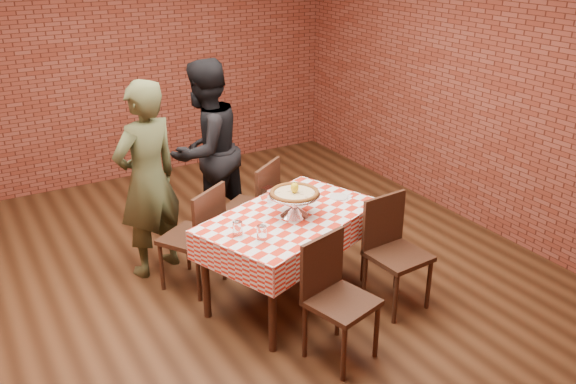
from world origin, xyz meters
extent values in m
plane|color=black|center=(0.00, 0.00, 0.00)|extent=(6.00, 6.00, 0.00)
plane|color=maroon|center=(0.00, 3.00, 1.45)|extent=(5.50, 0.00, 5.50)
cube|color=#391F14|center=(0.37, -0.34, 0.38)|extent=(1.59, 1.27, 0.75)
cylinder|color=beige|center=(0.40, -0.37, 0.94)|extent=(0.44, 0.44, 0.03)
ellipsoid|color=yellow|center=(0.40, -0.37, 0.99)|extent=(0.07, 0.07, 0.08)
cylinder|color=white|center=(-0.02, -0.60, 0.81)|extent=(0.09, 0.09, 0.11)
cylinder|color=white|center=(-0.14, -0.45, 0.81)|extent=(0.09, 0.09, 0.11)
cylinder|color=white|center=(0.89, -0.26, 0.76)|extent=(0.19, 0.19, 0.01)
cube|color=white|center=(0.93, -0.32, 0.76)|extent=(0.06, 0.06, 0.00)
cube|color=white|center=(0.99, -0.29, 0.76)|extent=(0.06, 0.06, 0.00)
cube|color=silver|center=(0.34, -0.03, 0.82)|extent=(0.11, 0.10, 0.13)
imported|color=#3E4527|center=(-0.43, 0.67, 0.86)|extent=(0.73, 0.60, 1.72)
imported|color=black|center=(0.29, 1.09, 0.87)|extent=(1.05, 0.96, 1.74)
camera|label=1|loc=(-1.80, -4.00, 2.79)|focal=37.67mm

